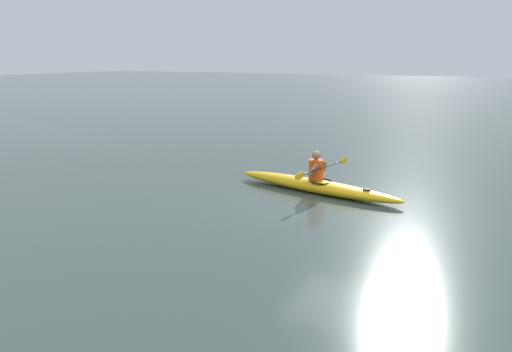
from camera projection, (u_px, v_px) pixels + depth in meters
The scene contains 3 objects.
ground_plane at pixel (349, 205), 10.92m from camera, with size 160.00×160.00×0.00m, color #384742.
kayak at pixel (316, 186), 11.92m from camera, with size 4.57×1.43×0.31m.
kayaker at pixel (317, 168), 11.81m from camera, with size 0.62×2.46×0.72m.
Camera 1 is at (-2.92, 10.25, 3.27)m, focal length 33.80 mm.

